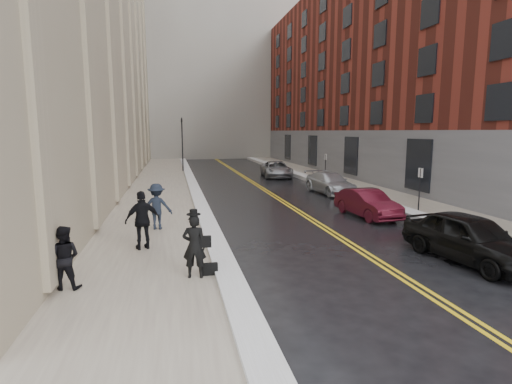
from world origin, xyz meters
name	(u,v)px	position (x,y,z in m)	size (l,w,h in m)	color
ground	(325,294)	(0.00, 0.00, 0.00)	(160.00, 160.00, 0.00)	black
sidewalk_left	(158,195)	(-4.50, 16.00, 0.07)	(4.00, 64.00, 0.15)	gray
sidewalk_right	(362,189)	(9.00, 16.00, 0.07)	(3.00, 64.00, 0.15)	gray
lane_stripe_a	(267,193)	(2.38, 16.00, 0.00)	(0.12, 64.00, 0.01)	gold
lane_stripe_b	(271,193)	(2.62, 16.00, 0.00)	(0.12, 64.00, 0.01)	gold
snow_ridge_left	(196,193)	(-2.20, 16.00, 0.13)	(0.70, 60.80, 0.26)	white
snow_ridge_right	(337,188)	(7.15, 16.00, 0.15)	(0.85, 60.80, 0.30)	white
building_right	(420,72)	(17.50, 23.00, 9.00)	(14.00, 50.00, 18.00)	maroon
tower_far_right	(266,32)	(14.00, 66.00, 22.00)	(22.00, 18.00, 44.00)	slate
traffic_signal	(182,140)	(-2.60, 30.00, 3.08)	(0.18, 0.15, 5.20)	black
parking_sign_near	(420,186)	(7.90, 8.00, 1.36)	(0.06, 0.35, 2.23)	black
parking_sign_far	(325,165)	(7.90, 20.00, 1.36)	(0.06, 0.35, 2.23)	black
car_black	(470,238)	(5.20, 1.41, 0.75)	(1.77, 4.40, 1.50)	black
car_maroon	(367,203)	(5.21, 7.98, 0.64)	(1.36, 3.90, 1.28)	#410B17
car_silver_near	(330,183)	(6.26, 15.01, 0.67)	(1.87, 4.59, 1.33)	#ADAFB5
car_silver_far	(276,169)	(5.20, 24.51, 0.69)	(2.28, 4.94, 1.37)	#929499
pedestrian_main	(194,246)	(-3.07, 1.38, 0.99)	(0.62, 0.40, 1.69)	black
pedestrian_a	(64,258)	(-6.20, 1.27, 0.93)	(0.76, 0.59, 1.56)	black
pedestrian_b	(157,206)	(-4.21, 6.96, 1.05)	(1.16, 0.67, 1.79)	black
pedestrian_c	(143,220)	(-4.56, 4.32, 1.10)	(1.12, 0.47, 1.91)	black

